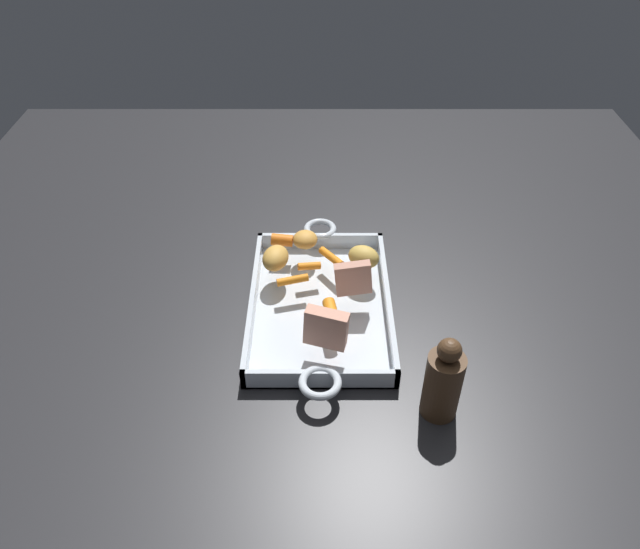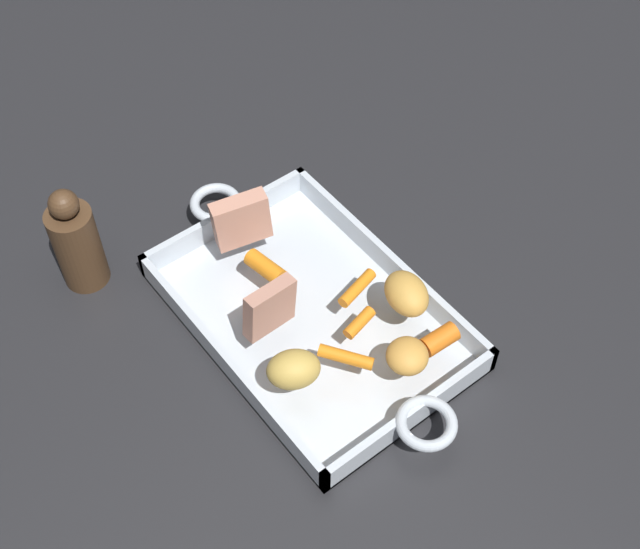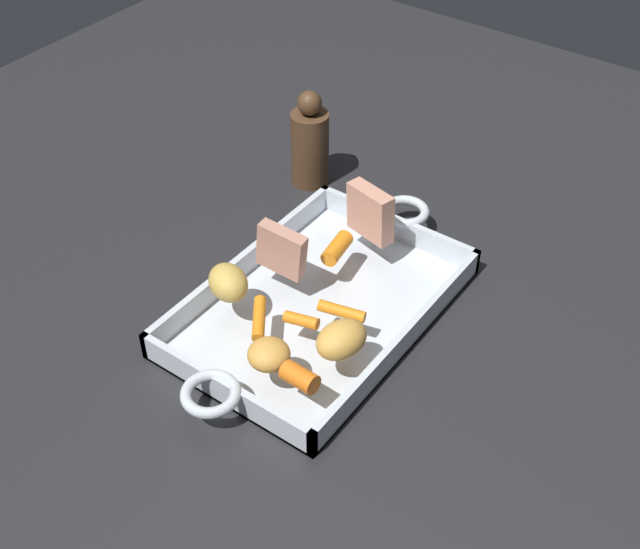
{
  "view_description": "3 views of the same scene",
  "coord_description": "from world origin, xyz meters",
  "px_view_note": "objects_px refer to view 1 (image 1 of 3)",
  "views": [
    {
      "loc": [
        -0.78,
        0.0,
        0.73
      ],
      "look_at": [
        0.0,
        0.0,
        0.08
      ],
      "focal_mm": 33.51,
      "sensor_mm": 36.0,
      "label": 1
    },
    {
      "loc": [
        0.48,
        -0.36,
        0.84
      ],
      "look_at": [
        -0.01,
        0.02,
        0.05
      ],
      "focal_mm": 48.78,
      "sensor_mm": 36.0,
      "label": 2
    },
    {
      "loc": [
        0.6,
        0.44,
        0.72
      ],
      "look_at": [
        -0.01,
        -0.0,
        0.06
      ],
      "focal_mm": 46.99,
      "sensor_mm": 36.0,
      "label": 3
    }
  ],
  "objects_px": {
    "potato_near_roast": "(364,257)",
    "potato_halved": "(306,240)",
    "roast_slice_thick": "(354,278)",
    "baby_carrot_long": "(283,240)",
    "baby_carrot_northwest": "(293,280)",
    "baby_carrot_short": "(332,312)",
    "pepper_mill": "(444,382)",
    "roast_slice_outer": "(327,328)",
    "baby_carrot_center_left": "(332,257)",
    "baby_carrot_center_right": "(310,266)",
    "potato_golden_large": "(276,258)",
    "roasting_dish": "(321,305)"
  },
  "relations": [
    {
      "from": "potato_near_roast",
      "to": "potato_halved",
      "type": "xyz_separation_m",
      "value": [
        0.06,
        0.11,
        -0.0
      ]
    },
    {
      "from": "roast_slice_thick",
      "to": "baby_carrot_long",
      "type": "distance_m",
      "value": 0.19
    },
    {
      "from": "baby_carrot_northwest",
      "to": "baby_carrot_short",
      "type": "bearing_deg",
      "value": -142.26
    },
    {
      "from": "pepper_mill",
      "to": "roast_slice_outer",
      "type": "bearing_deg",
      "value": 59.66
    },
    {
      "from": "baby_carrot_long",
      "to": "baby_carrot_northwest",
      "type": "bearing_deg",
      "value": -167.96
    },
    {
      "from": "baby_carrot_center_left",
      "to": "pepper_mill",
      "type": "distance_m",
      "value": 0.35
    },
    {
      "from": "baby_carrot_northwest",
      "to": "pepper_mill",
      "type": "relative_size",
      "value": 0.38
    },
    {
      "from": "baby_carrot_center_right",
      "to": "potato_near_roast",
      "type": "xyz_separation_m",
      "value": [
        0.01,
        -0.1,
        0.01
      ]
    },
    {
      "from": "roast_slice_outer",
      "to": "baby_carrot_short",
      "type": "xyz_separation_m",
      "value": [
        0.06,
        -0.01,
        -0.02
      ]
    },
    {
      "from": "baby_carrot_center_left",
      "to": "potato_golden_large",
      "type": "bearing_deg",
      "value": 99.94
    },
    {
      "from": "potato_golden_large",
      "to": "potato_halved",
      "type": "height_order",
      "value": "potato_golden_large"
    },
    {
      "from": "roast_slice_outer",
      "to": "baby_carrot_northwest",
      "type": "xyz_separation_m",
      "value": [
        0.15,
        0.06,
        -0.03
      ]
    },
    {
      "from": "baby_carrot_center_right",
      "to": "pepper_mill",
      "type": "height_order",
      "value": "pepper_mill"
    },
    {
      "from": "roasting_dish",
      "to": "baby_carrot_northwest",
      "type": "distance_m",
      "value": 0.07
    },
    {
      "from": "baby_carrot_northwest",
      "to": "baby_carrot_center_right",
      "type": "relative_size",
      "value": 1.36
    },
    {
      "from": "roast_slice_thick",
      "to": "potato_near_roast",
      "type": "distance_m",
      "value": 0.08
    },
    {
      "from": "roasting_dish",
      "to": "baby_carrot_center_right",
      "type": "xyz_separation_m",
      "value": [
        0.06,
        0.02,
        0.04
      ]
    },
    {
      "from": "potato_near_roast",
      "to": "potato_golden_large",
      "type": "relative_size",
      "value": 0.93
    },
    {
      "from": "roast_slice_outer",
      "to": "potato_golden_large",
      "type": "xyz_separation_m",
      "value": [
        0.19,
        0.09,
        -0.01
      ]
    },
    {
      "from": "baby_carrot_center_left",
      "to": "potato_golden_large",
      "type": "relative_size",
      "value": 0.97
    },
    {
      "from": "roast_slice_outer",
      "to": "baby_carrot_center_left",
      "type": "relative_size",
      "value": 1.11
    },
    {
      "from": "baby_carrot_northwest",
      "to": "potato_near_roast",
      "type": "xyz_separation_m",
      "value": [
        0.05,
        -0.13,
        0.01
      ]
    },
    {
      "from": "baby_carrot_northwest",
      "to": "potato_near_roast",
      "type": "bearing_deg",
      "value": -68.86
    },
    {
      "from": "potato_halved",
      "to": "baby_carrot_center_right",
      "type": "bearing_deg",
      "value": -172.96
    },
    {
      "from": "baby_carrot_center_right",
      "to": "potato_golden_large",
      "type": "height_order",
      "value": "potato_golden_large"
    },
    {
      "from": "roast_slice_thick",
      "to": "baby_carrot_center_right",
      "type": "distance_m",
      "value": 0.1
    },
    {
      "from": "baby_carrot_center_right",
      "to": "potato_near_roast",
      "type": "relative_size",
      "value": 0.71
    },
    {
      "from": "roasting_dish",
      "to": "baby_carrot_northwest",
      "type": "xyz_separation_m",
      "value": [
        0.02,
        0.05,
        0.04
      ]
    },
    {
      "from": "baby_carrot_northwest",
      "to": "baby_carrot_center_right",
      "type": "height_order",
      "value": "same"
    },
    {
      "from": "baby_carrot_short",
      "to": "baby_carrot_center_left",
      "type": "relative_size",
      "value": 0.83
    },
    {
      "from": "potato_golden_large",
      "to": "potato_near_roast",
      "type": "bearing_deg",
      "value": -89.22
    },
    {
      "from": "roasting_dish",
      "to": "baby_carrot_northwest",
      "type": "bearing_deg",
      "value": 63.81
    },
    {
      "from": "roast_slice_thick",
      "to": "baby_carrot_center_right",
      "type": "height_order",
      "value": "roast_slice_thick"
    },
    {
      "from": "roasting_dish",
      "to": "potato_halved",
      "type": "distance_m",
      "value": 0.14
    },
    {
      "from": "roast_slice_thick",
      "to": "pepper_mill",
      "type": "bearing_deg",
      "value": -151.65
    },
    {
      "from": "roasting_dish",
      "to": "baby_carrot_long",
      "type": "bearing_deg",
      "value": 28.08
    },
    {
      "from": "baby_carrot_northwest",
      "to": "baby_carrot_long",
      "type": "bearing_deg",
      "value": 12.04
    },
    {
      "from": "baby_carrot_northwest",
      "to": "potato_golden_large",
      "type": "bearing_deg",
      "value": 34.32
    },
    {
      "from": "baby_carrot_northwest",
      "to": "roast_slice_thick",
      "type": "bearing_deg",
      "value": -101.99
    },
    {
      "from": "roasting_dish",
      "to": "baby_carrot_long",
      "type": "height_order",
      "value": "baby_carrot_long"
    },
    {
      "from": "roast_slice_thick",
      "to": "baby_carrot_northwest",
      "type": "relative_size",
      "value": 1.1
    },
    {
      "from": "baby_carrot_northwest",
      "to": "potato_halved",
      "type": "bearing_deg",
      "value": -10.61
    },
    {
      "from": "baby_carrot_short",
      "to": "pepper_mill",
      "type": "distance_m",
      "value": 0.22
    },
    {
      "from": "roast_slice_outer",
      "to": "potato_near_roast",
      "type": "bearing_deg",
      "value": -19.66
    },
    {
      "from": "potato_near_roast",
      "to": "pepper_mill",
      "type": "relative_size",
      "value": 0.39
    },
    {
      "from": "roast_slice_thick",
      "to": "pepper_mill",
      "type": "xyz_separation_m",
      "value": [
        -0.22,
        -0.12,
        -0.01
      ]
    },
    {
      "from": "pepper_mill",
      "to": "baby_carrot_northwest",
      "type": "bearing_deg",
      "value": 42.64
    },
    {
      "from": "roast_slice_thick",
      "to": "baby_carrot_center_left",
      "type": "relative_size",
      "value": 1.02
    },
    {
      "from": "roasting_dish",
      "to": "potato_golden_large",
      "type": "bearing_deg",
      "value": 48.67
    },
    {
      "from": "baby_carrot_long",
      "to": "potato_near_roast",
      "type": "distance_m",
      "value": 0.17
    }
  ]
}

